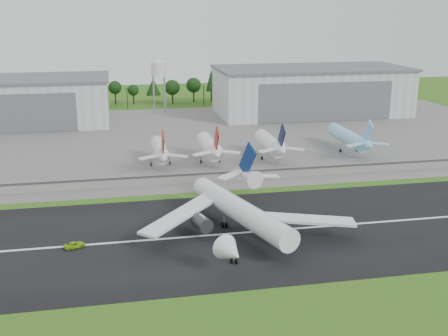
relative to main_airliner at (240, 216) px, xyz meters
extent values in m
plane|color=#396B19|center=(-0.63, -9.58, -4.89)|extent=(600.00, 600.00, 0.00)
cube|color=black|center=(-0.63, 0.42, -4.84)|extent=(320.00, 60.00, 0.10)
cube|color=white|center=(-0.63, 0.42, -4.78)|extent=(220.00, 1.00, 0.02)
cube|color=slate|center=(-0.63, 110.42, -4.84)|extent=(320.00, 150.00, 0.10)
cube|color=gray|center=(-0.63, 45.42, -3.14)|extent=(240.00, 0.50, 3.50)
cube|color=#38383A|center=(-0.63, 45.12, -1.89)|extent=(240.00, 0.12, 0.70)
cube|color=silver|center=(-80.63, 155.42, 6.11)|extent=(95.00, 42.00, 22.00)
cube|color=#595B60|center=(-80.63, 155.42, 17.71)|extent=(97.00, 44.00, 1.20)
cube|color=#595B60|center=(-80.63, 134.27, 4.35)|extent=(66.50, 0.30, 18.04)
cube|color=silver|center=(74.37, 155.42, 7.11)|extent=(100.00, 45.00, 24.00)
cube|color=#595B60|center=(74.37, 155.42, 19.71)|extent=(102.00, 47.00, 1.20)
cube|color=#595B60|center=(74.37, 132.77, 5.19)|extent=(70.00, 0.30, 19.68)
cylinder|color=#99999E|center=(-8.63, 172.42, 5.11)|extent=(0.50, 0.50, 20.00)
cylinder|color=#99999E|center=(-2.63, 178.42, 5.11)|extent=(0.50, 0.50, 20.00)
cylinder|color=silver|center=(-5.63, 175.42, 18.61)|extent=(8.00, 8.00, 7.00)
cone|color=silver|center=(-5.63, 175.42, 23.31)|extent=(8.40, 8.40, 2.40)
cylinder|color=white|center=(0.13, 0.42, 1.31)|extent=(18.69, 43.72, 5.80)
cone|color=white|center=(-7.34, -23.44, 1.31)|extent=(7.33, 7.46, 5.80)
cone|color=white|center=(8.06, 25.70, 2.51)|extent=(7.95, 10.24, 5.51)
cube|color=navy|center=(7.91, 25.23, 7.81)|extent=(3.33, 9.25, 11.13)
cube|color=white|center=(13.85, -5.98, 0.51)|extent=(28.51, 10.55, 2.65)
cylinder|color=#333338|center=(8.15, -5.76, -1.09)|extent=(5.27, 6.38, 3.80)
cube|color=white|center=(12.68, 23.73, 2.91)|extent=(9.04, 3.29, 0.98)
cube|color=white|center=(-14.78, 2.99, 0.51)|extent=(23.56, 23.79, 2.65)
cylinder|color=#333338|center=(-9.98, -0.08, -1.09)|extent=(5.27, 6.38, 3.80)
cube|color=white|center=(3.14, 26.72, 2.91)|extent=(9.19, 7.82, 0.98)
cube|color=#99999E|center=(-1.06, -3.40, -3.19)|extent=(18.51, 31.62, 3.20)
cylinder|color=black|center=(-3.27, 4.62, -4.04)|extent=(0.83, 1.55, 1.50)
imported|color=#88C216|center=(-41.56, -0.66, -4.08)|extent=(5.65, 4.01, 1.43)
cylinder|color=silver|center=(-14.61, 70.42, 0.71)|extent=(5.21, 24.00, 5.21)
cone|color=silver|center=(-14.61, 54.92, 1.71)|extent=(4.95, 7.00, 4.95)
cube|color=#9E230C|center=(-14.61, 55.42, 6.51)|extent=(0.45, 8.59, 10.02)
cylinder|color=#99999E|center=(-18.11, 68.42, -3.39)|extent=(0.32, 0.32, 3.00)
cylinder|color=#99999E|center=(-11.11, 68.42, -3.39)|extent=(0.32, 0.32, 3.00)
cylinder|color=black|center=(-18.11, 68.42, -4.09)|extent=(0.40, 1.40, 1.40)
cylinder|color=white|center=(3.99, 70.42, 1.08)|extent=(5.95, 24.00, 5.95)
cone|color=white|center=(3.99, 54.92, 2.08)|extent=(5.65, 7.00, 5.65)
cube|color=maroon|center=(3.99, 55.42, 6.88)|extent=(0.45, 8.59, 10.02)
cylinder|color=#99999E|center=(0.49, 68.42, -3.39)|extent=(0.32, 0.32, 3.00)
cylinder|color=#99999E|center=(7.49, 68.42, -3.39)|extent=(0.32, 0.32, 3.00)
cylinder|color=black|center=(0.49, 68.42, -4.09)|extent=(0.40, 1.40, 1.40)
cylinder|color=white|center=(27.54, 70.42, 1.09)|extent=(5.97, 24.00, 5.97)
cone|color=white|center=(27.54, 54.92, 2.09)|extent=(5.67, 7.00, 5.67)
cube|color=black|center=(27.54, 55.42, 6.89)|extent=(0.45, 8.59, 10.02)
cylinder|color=#99999E|center=(24.04, 68.42, -3.39)|extent=(0.32, 0.32, 3.00)
cylinder|color=#99999E|center=(31.04, 68.42, -3.39)|extent=(0.32, 0.32, 3.00)
cylinder|color=black|center=(24.04, 68.42, -4.09)|extent=(0.40, 1.40, 1.40)
cylinder|color=#90D8F8|center=(61.47, 75.42, 0.95)|extent=(5.69, 30.00, 5.69)
cone|color=#90D8F8|center=(61.47, 56.92, 1.95)|extent=(5.40, 7.00, 5.40)
cube|color=#7AC0FB|center=(61.47, 57.42, 6.75)|extent=(0.45, 8.59, 10.02)
cylinder|color=#99999E|center=(57.97, 73.42, -3.39)|extent=(0.32, 0.32, 3.00)
cylinder|color=#99999E|center=(64.97, 73.42, -3.39)|extent=(0.32, 0.32, 3.00)
cylinder|color=black|center=(57.97, 73.42, -4.09)|extent=(0.40, 1.40, 1.40)
camera|label=1|loc=(-30.25, -131.27, 52.17)|focal=45.00mm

